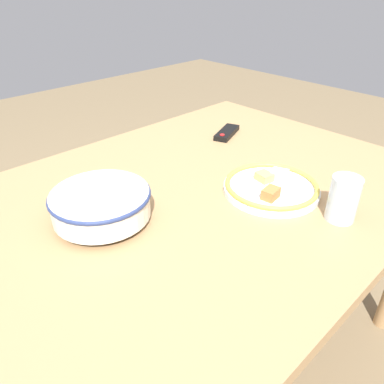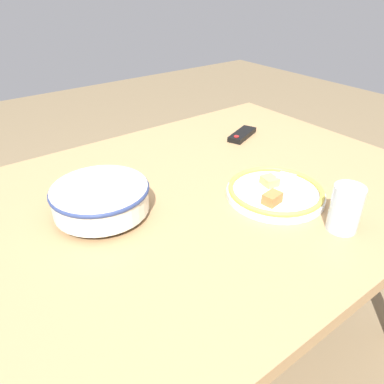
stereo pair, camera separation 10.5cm
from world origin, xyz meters
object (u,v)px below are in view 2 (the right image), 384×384
object	(u,v)px
noodle_bowl	(101,198)
drinking_glass	(346,209)
food_plate	(275,192)
tv_remote	(242,135)

from	to	relation	value
noodle_bowl	drinking_glass	bearing A→B (deg)	-43.26
food_plate	tv_remote	distance (m)	0.46
drinking_glass	food_plate	bearing A→B (deg)	94.42
noodle_bowl	tv_remote	bearing A→B (deg)	13.72
food_plate	drinking_glass	size ratio (longest dim) A/B	2.31
noodle_bowl	tv_remote	xyz separation A→B (m)	(0.69, 0.17, -0.04)
noodle_bowl	tv_remote	world-z (taller)	noodle_bowl
noodle_bowl	tv_remote	size ratio (longest dim) A/B	1.59
noodle_bowl	food_plate	world-z (taller)	noodle_bowl
noodle_bowl	food_plate	xyz separation A→B (m)	(0.45, -0.22, -0.03)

